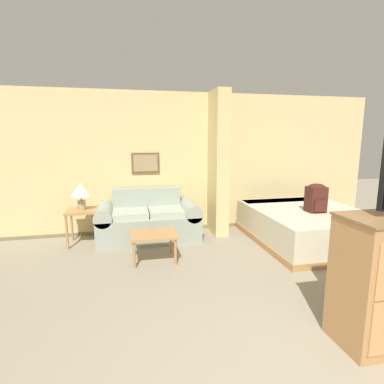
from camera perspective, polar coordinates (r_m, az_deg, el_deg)
wall_back at (r=5.77m, az=-0.74°, el=5.55°), size 7.53×0.16×2.60m
wall_partition_pillar at (r=5.52m, az=5.02°, el=5.38°), size 0.24×0.63×2.60m
couch at (r=5.35m, az=-8.30°, el=-5.42°), size 1.77×0.84×0.87m
coffee_table at (r=4.40m, az=-7.35°, el=-8.41°), size 0.65×0.53×0.41m
side_table at (r=5.32m, az=-20.15°, el=-4.12°), size 0.50×0.50×0.59m
table_lamp at (r=5.24m, az=-20.42°, el=0.19°), size 0.33×0.33×0.45m
bed at (r=5.57m, az=21.06°, el=-5.87°), size 1.82×2.16×0.56m
backpack at (r=5.31m, az=22.56°, el=-0.95°), size 0.29×0.26×0.47m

